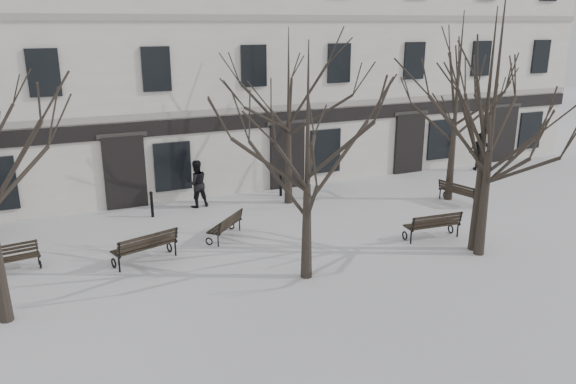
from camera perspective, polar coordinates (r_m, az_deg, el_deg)
ground at (r=17.09m, az=-0.08°, el=-7.78°), size 100.00×100.00×0.00m
building at (r=27.93m, az=-11.18°, el=13.26°), size 40.40×10.20×11.40m
tree_1 at (r=15.26m, az=2.01°, el=5.76°), size 4.69×4.69×6.71m
tree_2 at (r=18.25m, az=19.62°, el=8.38°), size 5.31×5.31×7.58m
tree_3 at (r=17.87m, az=20.30°, el=9.06°), size 5.62×5.62×8.03m
tree_5 at (r=22.17m, az=0.05°, el=9.68°), size 4.87×4.87×6.96m
tree_6 at (r=23.58m, az=16.87°, el=10.36°), size 5.31×5.31×7.59m
bench_1 at (r=17.84m, az=-14.27°, el=-5.33°), size 2.10×1.26×1.00m
bench_2 at (r=19.74m, az=14.53°, el=-3.21°), size 1.99×0.85×0.98m
bench_3 at (r=18.67m, az=-26.35°, el=-5.99°), size 1.65×0.77×0.80m
bench_4 at (r=19.37m, az=-6.30°, el=-3.36°), size 1.61×1.60×0.86m
bench_5 at (r=23.94m, az=16.97°, el=0.00°), size 1.03×1.85×0.89m
bollard_a at (r=21.89m, az=-13.67°, el=-1.12°), size 0.13×0.13×1.02m
bollard_b at (r=23.86m, az=-0.75°, el=1.00°), size 0.14×0.14×1.12m
pedestrian_b at (r=22.92m, az=-9.19°, el=-1.47°), size 0.99×0.80×1.92m
pedestrian_c at (r=29.78m, az=18.76°, el=2.12°), size 1.21×0.84×1.90m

